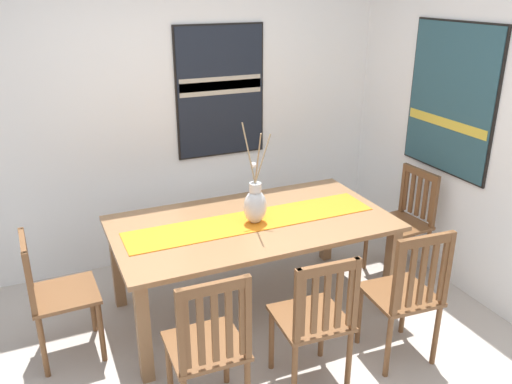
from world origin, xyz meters
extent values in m
cube|color=#B2A89E|center=(0.00, 0.00, -0.01)|extent=(6.40, 6.40, 0.03)
cube|color=white|center=(0.00, 1.86, 1.35)|extent=(6.40, 0.12, 2.70)
cube|color=#8E6642|center=(0.12, 0.69, 0.72)|extent=(2.02, 1.09, 0.03)
cube|color=#8E6642|center=(-0.80, 0.23, 0.35)|extent=(0.08, 0.08, 0.71)
cube|color=#8E6642|center=(1.05, 0.23, 0.35)|extent=(0.08, 0.08, 0.71)
cube|color=#8E6642|center=(-0.80, 1.15, 0.35)|extent=(0.08, 0.08, 0.71)
cube|color=#8E6642|center=(1.05, 1.15, 0.35)|extent=(0.08, 0.08, 0.71)
cube|color=orange|center=(0.12, 0.69, 0.74)|extent=(1.86, 0.36, 0.01)
ellipsoid|color=silver|center=(0.13, 0.65, 0.87)|extent=(0.17, 0.14, 0.25)
cylinder|color=silver|center=(0.13, 0.65, 1.02)|extent=(0.09, 0.09, 0.06)
cylinder|color=#997F5B|center=(0.11, 0.72, 1.25)|extent=(0.05, 0.13, 0.42)
cylinder|color=#997F5B|center=(0.12, 0.71, 1.18)|extent=(0.03, 0.12, 0.26)
cylinder|color=#997F5B|center=(0.13, 0.59, 1.24)|extent=(0.02, 0.13, 0.40)
cylinder|color=#997F5B|center=(0.20, 0.67, 1.21)|extent=(0.14, 0.05, 0.34)
sphere|color=white|center=(0.14, 0.70, 1.17)|extent=(0.04, 0.04, 0.04)
cube|color=brown|center=(0.80, -0.19, 0.46)|extent=(0.45, 0.45, 0.03)
cylinder|color=brown|center=(0.63, 0.00, 0.22)|extent=(0.04, 0.04, 0.45)
cylinder|color=brown|center=(0.99, -0.03, 0.22)|extent=(0.04, 0.04, 0.45)
cylinder|color=brown|center=(0.60, -0.36, 0.22)|extent=(0.04, 0.04, 0.45)
cylinder|color=brown|center=(0.96, -0.39, 0.22)|extent=(0.04, 0.04, 0.45)
cube|color=brown|center=(0.60, -0.37, 0.73)|extent=(0.04, 0.04, 0.50)
cube|color=brown|center=(0.96, -0.40, 0.73)|extent=(0.04, 0.04, 0.50)
cube|color=brown|center=(0.78, -0.38, 0.95)|extent=(0.38, 0.06, 0.06)
cube|color=brown|center=(0.63, -0.37, 0.71)|extent=(0.04, 0.02, 0.41)
cube|color=brown|center=(0.71, -0.38, 0.71)|extent=(0.04, 0.02, 0.41)
cube|color=brown|center=(0.78, -0.38, 0.71)|extent=(0.04, 0.02, 0.41)
cube|color=brown|center=(0.86, -0.39, 0.71)|extent=(0.04, 0.02, 0.41)
cube|color=brown|center=(0.93, -0.39, 0.71)|extent=(0.04, 0.02, 0.41)
cube|color=brown|center=(-0.54, -0.18, 0.46)|extent=(0.43, 0.43, 0.03)
cylinder|color=brown|center=(-0.71, 0.00, 0.22)|extent=(0.04, 0.04, 0.45)
cylinder|color=brown|center=(-0.35, 0.00, 0.22)|extent=(0.04, 0.04, 0.45)
cube|color=brown|center=(-0.72, -0.37, 0.73)|extent=(0.04, 0.04, 0.50)
cube|color=brown|center=(-0.36, -0.37, 0.73)|extent=(0.04, 0.04, 0.50)
cube|color=brown|center=(-0.54, -0.37, 0.95)|extent=(0.38, 0.04, 0.06)
cube|color=brown|center=(-0.69, -0.37, 0.71)|extent=(0.04, 0.02, 0.41)
cube|color=brown|center=(-0.62, -0.37, 0.71)|extent=(0.04, 0.02, 0.41)
cube|color=brown|center=(-0.54, -0.37, 0.71)|extent=(0.04, 0.02, 0.41)
cube|color=brown|center=(-0.47, -0.37, 0.71)|extent=(0.04, 0.02, 0.41)
cube|color=brown|center=(-0.39, -0.37, 0.71)|extent=(0.04, 0.02, 0.41)
cube|color=brown|center=(0.13, -0.18, 0.46)|extent=(0.45, 0.45, 0.03)
cylinder|color=brown|center=(-0.04, 0.01, 0.22)|extent=(0.04, 0.04, 0.45)
cylinder|color=brown|center=(0.32, -0.02, 0.22)|extent=(0.04, 0.04, 0.45)
cylinder|color=brown|center=(-0.06, -0.35, 0.22)|extent=(0.04, 0.04, 0.45)
cylinder|color=brown|center=(0.30, -0.38, 0.22)|extent=(0.04, 0.04, 0.45)
cube|color=brown|center=(-0.06, -0.36, 0.71)|extent=(0.04, 0.04, 0.46)
cube|color=brown|center=(0.30, -0.39, 0.71)|extent=(0.04, 0.04, 0.46)
cube|color=brown|center=(0.12, -0.37, 0.91)|extent=(0.38, 0.06, 0.06)
cube|color=brown|center=(-0.03, -0.36, 0.69)|extent=(0.04, 0.02, 0.37)
cube|color=brown|center=(0.04, -0.37, 0.69)|extent=(0.04, 0.02, 0.37)
cube|color=brown|center=(0.12, -0.37, 0.69)|extent=(0.04, 0.02, 0.37)
cube|color=brown|center=(0.19, -0.38, 0.69)|extent=(0.04, 0.02, 0.37)
cube|color=brown|center=(0.27, -0.38, 0.69)|extent=(0.04, 0.02, 0.37)
cube|color=brown|center=(-1.21, 0.70, 0.46)|extent=(0.43, 0.43, 0.03)
cylinder|color=brown|center=(-1.04, 0.88, 0.22)|extent=(0.04, 0.04, 0.45)
cylinder|color=brown|center=(-1.03, 0.52, 0.22)|extent=(0.04, 0.04, 0.45)
cylinder|color=brown|center=(-1.40, 0.87, 0.22)|extent=(0.04, 0.04, 0.45)
cylinder|color=brown|center=(-1.39, 0.51, 0.22)|extent=(0.04, 0.04, 0.45)
cube|color=brown|center=(-1.41, 0.87, 0.69)|extent=(0.04, 0.04, 0.42)
cube|color=brown|center=(-1.40, 0.51, 0.69)|extent=(0.04, 0.04, 0.42)
cube|color=brown|center=(-1.40, 0.69, 0.87)|extent=(0.04, 0.38, 0.06)
cube|color=brown|center=(-1.41, 0.85, 0.67)|extent=(0.02, 0.04, 0.33)
cube|color=brown|center=(-1.41, 0.77, 0.67)|extent=(0.02, 0.04, 0.33)
cube|color=brown|center=(-1.40, 0.69, 0.67)|extent=(0.02, 0.04, 0.33)
cube|color=brown|center=(-1.40, 0.62, 0.67)|extent=(0.02, 0.04, 0.33)
cube|color=brown|center=(-1.40, 0.54, 0.67)|extent=(0.02, 0.04, 0.33)
cube|color=brown|center=(1.47, 0.69, 0.46)|extent=(0.45, 0.45, 0.03)
cylinder|color=brown|center=(1.30, 0.49, 0.22)|extent=(0.04, 0.04, 0.45)
cylinder|color=brown|center=(1.28, 0.85, 0.22)|extent=(0.04, 0.04, 0.45)
cylinder|color=brown|center=(1.66, 0.52, 0.22)|extent=(0.04, 0.04, 0.45)
cylinder|color=brown|center=(1.64, 0.88, 0.22)|extent=(0.04, 0.04, 0.45)
cube|color=brown|center=(1.67, 0.52, 0.70)|extent=(0.04, 0.04, 0.44)
cube|color=brown|center=(1.65, 0.88, 0.70)|extent=(0.04, 0.04, 0.44)
cube|color=brown|center=(1.66, 0.70, 0.89)|extent=(0.06, 0.38, 0.06)
cube|color=brown|center=(1.67, 0.55, 0.68)|extent=(0.02, 0.04, 0.35)
cube|color=brown|center=(1.66, 0.63, 0.68)|extent=(0.02, 0.04, 0.35)
cube|color=brown|center=(1.66, 0.70, 0.68)|extent=(0.02, 0.04, 0.35)
cube|color=brown|center=(1.65, 0.78, 0.68)|extent=(0.02, 0.04, 0.35)
cube|color=brown|center=(1.65, 0.85, 0.68)|extent=(0.02, 0.04, 0.35)
cube|color=black|center=(0.30, 1.80, 1.48)|extent=(0.80, 0.04, 1.14)
cube|color=black|center=(0.30, 1.78, 1.48)|extent=(0.77, 0.01, 1.11)
cube|color=#B2A893|center=(0.30, 1.77, 1.53)|extent=(0.74, 0.00, 0.08)
cube|color=#B2A893|center=(0.30, 1.77, 1.50)|extent=(0.74, 0.00, 0.08)
cube|color=#B2A893|center=(0.30, 1.77, 1.57)|extent=(0.74, 0.00, 0.09)
cube|color=black|center=(1.80, 0.62, 1.51)|extent=(0.04, 0.91, 1.18)
cube|color=#284C56|center=(1.78, 0.62, 1.51)|extent=(0.01, 0.88, 1.15)
cube|color=gold|center=(1.77, 0.62, 1.32)|extent=(0.00, 0.85, 0.07)
camera|label=1|loc=(-1.26, -2.52, 2.36)|focal=37.05mm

